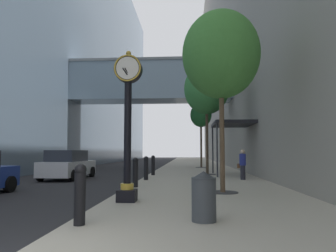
% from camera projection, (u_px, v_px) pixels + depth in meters
% --- Properties ---
extents(ground_plane, '(110.00, 110.00, 0.00)m').
position_uv_depth(ground_plane, '(163.00, 168.00, 31.05)').
color(ground_plane, '#262628').
rests_on(ground_plane, ground).
extents(sidewalk_right, '(6.54, 80.00, 0.14)m').
position_uv_depth(sidewalk_right, '(195.00, 166.00, 33.83)').
color(sidewalk_right, '#ADA593').
rests_on(sidewalk_right, ground).
extents(building_block_left, '(24.11, 80.00, 31.17)m').
position_uv_depth(building_block_left, '(56.00, 31.00, 36.05)').
color(building_block_left, slate).
rests_on(building_block_left, ground).
extents(building_block_right, '(9.00, 80.00, 35.40)m').
position_uv_depth(building_block_right, '(263.00, 7.00, 34.78)').
color(building_block_right, gray).
rests_on(building_block_right, ground).
extents(street_clock, '(0.84, 0.55, 4.55)m').
position_uv_depth(street_clock, '(128.00, 117.00, 9.36)').
color(street_clock, black).
rests_on(street_clock, sidewalk_right).
extents(bollard_nearest, '(0.24, 0.24, 1.22)m').
position_uv_depth(bollard_nearest, '(80.00, 193.00, 6.28)').
color(bollard_nearest, black).
rests_on(bollard_nearest, sidewalk_right).
extents(bollard_third, '(0.24, 0.24, 1.22)m').
position_uv_depth(bollard_third, '(135.00, 172.00, 12.90)').
color(bollard_third, black).
rests_on(bollard_third, sidewalk_right).
extents(bollard_fourth, '(0.24, 0.24, 1.22)m').
position_uv_depth(bollard_fourth, '(146.00, 167.00, 16.21)').
color(bollard_fourth, black).
rests_on(bollard_fourth, sidewalk_right).
extents(bollard_fifth, '(0.24, 0.24, 1.22)m').
position_uv_depth(bollard_fifth, '(153.00, 165.00, 19.52)').
color(bollard_fifth, black).
rests_on(bollard_fifth, sidewalk_right).
extents(street_tree_near, '(2.87, 2.87, 6.73)m').
position_uv_depth(street_tree_near, '(221.00, 55.00, 11.58)').
color(street_tree_near, '#333335').
rests_on(street_tree_near, sidewalk_right).
extents(street_tree_mid_near, '(2.93, 2.93, 7.26)m').
position_uv_depth(street_tree_mid_near, '(206.00, 89.00, 20.38)').
color(street_tree_mid_near, '#333335').
rests_on(street_tree_mid_near, sidewalk_right).
extents(street_tree_mid_far, '(1.99, 1.99, 6.03)m').
position_uv_depth(street_tree_mid_far, '(201.00, 115.00, 29.08)').
color(street_tree_mid_far, '#333335').
rests_on(street_tree_mid_far, sidewalk_right).
extents(trash_bin, '(0.53, 0.53, 1.05)m').
position_uv_depth(trash_bin, '(204.00, 196.00, 6.61)').
color(trash_bin, '#383D42').
rests_on(trash_bin, sidewalk_right).
extents(pedestrian_walking, '(0.51, 0.43, 1.57)m').
position_uv_depth(pedestrian_walking, '(243.00, 164.00, 16.33)').
color(pedestrian_walking, '#23232D').
rests_on(pedestrian_walking, sidewalk_right).
extents(storefront_awning, '(2.40, 3.60, 3.30)m').
position_uv_depth(storefront_awning, '(232.00, 125.00, 19.58)').
color(storefront_awning, black).
rests_on(storefront_awning, sidewalk_right).
extents(car_white_near, '(2.15, 4.57, 1.68)m').
position_uv_depth(car_white_near, '(68.00, 165.00, 18.35)').
color(car_white_near, silver).
rests_on(car_white_near, ground).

